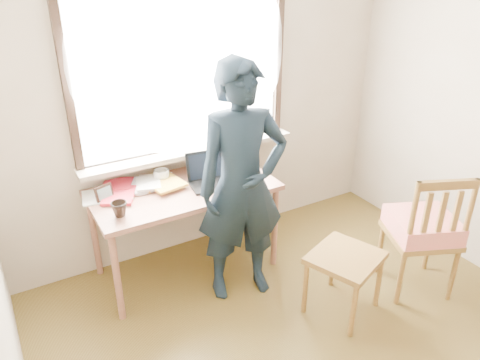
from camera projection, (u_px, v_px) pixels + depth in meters
room_shell at (362, 127)px, 2.30m from camera, size 3.52×4.02×2.61m
desk at (184, 197)px, 3.66m from camera, size 1.43×0.71×0.76m
laptop at (211, 176)px, 3.68m from camera, size 0.39×0.33×0.24m
mug_white at (162, 176)px, 3.71m from camera, size 0.17×0.17×0.10m
mug_dark at (120, 209)px, 3.22m from camera, size 0.12×0.12×0.11m
mouse at (238, 178)px, 3.74m from camera, size 0.10×0.07×0.04m
desk_clutter at (141, 187)px, 3.59m from camera, size 0.87×0.39×0.04m
book_a at (131, 187)px, 3.60m from camera, size 0.25×0.32×0.03m
book_b at (211, 165)px, 3.98m from camera, size 0.26×0.27×0.02m
picture_frame at (104, 194)px, 3.42m from camera, size 0.14×0.06×0.11m
work_chair at (345, 264)px, 3.34m from camera, size 0.60×0.58×0.48m
side_chair at (423, 228)px, 3.51m from camera, size 0.62×0.61×1.04m
person at (242, 185)px, 3.35m from camera, size 0.74×0.56×1.82m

